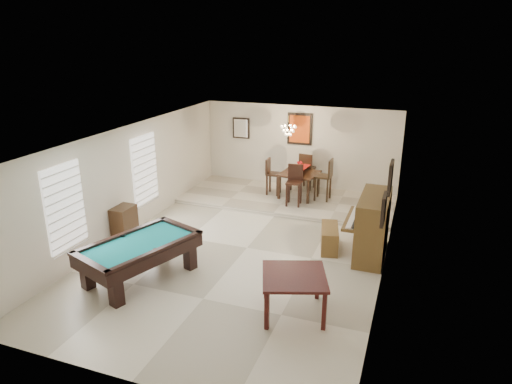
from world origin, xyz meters
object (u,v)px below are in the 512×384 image
Objects in this scene: dining_chair_north at (307,171)px; chandelier at (288,127)px; square_table at (294,294)px; dining_table at (299,183)px; piano_bench at (329,238)px; dining_chair_south at (294,186)px; upright_piano at (365,225)px; pool_table at (140,261)px; apothecary_chest at (124,225)px; flower_vase at (300,165)px; dining_chair_west at (274,177)px; dining_chair_east at (323,179)px.

chandelier is (-0.34, -1.04, 1.52)m from dining_chair_north.
square_table is 5.74m from dining_table.
piano_bench is 0.93× the size of dining_table.
dining_chair_south is 1.52m from dining_chair_north.
dining_chair_south reaches higher than dining_table.
dining_table is (-2.23, 2.85, -0.15)m from upright_piano.
pool_table is at bearing -141.86° from piano_bench.
dining_table reaches higher than apothecary_chest.
dining_chair_south is (3.12, 3.39, 0.24)m from apothecary_chest.
dining_chair_north is (-1.34, 6.35, 0.31)m from square_table.
upright_piano is 7.38× the size of flower_vase.
apothecary_chest is 4.69m from dining_chair_west.
flower_vase is 1.19m from chandelier.
chandelier is (-0.34, 0.47, 1.52)m from dining_chair_south.
dining_chair_west is at bearing 136.84° from upright_piano.
chandelier is at bearing 134.20° from upright_piano.
upright_piano reaches higher than dining_chair_west.
dining_chair_east reaches higher than apothecary_chest.
dining_chair_west is (-2.99, 2.80, -0.03)m from upright_piano.
dining_chair_west is at bearing 128.38° from piano_bench.
piano_bench is at bearing 57.81° from pool_table.
piano_bench is 2.97m from dining_chair_east.
dining_chair_north reaches higher than square_table.
upright_piano is at bearing 0.93° from piano_bench.
dining_chair_south reaches higher than pool_table.
dining_table is at bearing -90.59° from dining_chair_east.
upright_piano is at bearing -45.80° from chandelier.
dining_chair_south reaches higher than flower_vase.
dining_chair_west is at bearing 133.78° from dining_chair_south.
dining_chair_north reaches higher than pool_table.
pool_table is 5.71m from dining_table.
dining_chair_east is at bearing 47.38° from apothecary_chest.
pool_table is 1.87× the size of dining_chair_east.
flower_vase is at bearing 87.91° from dining_chair_south.
upright_piano is (0.84, 2.72, 0.32)m from square_table.
pool_table is 4.78m from upright_piano.
apothecary_chest is 0.78× the size of dining_chair_north.
dining_table is at bearing 94.32° from dining_chair_north.
apothecary_chest is 5.82m from dining_chair_north.
dining_chair_north is 0.94× the size of dining_chair_east.
apothecary_chest is at bearing -166.46° from upright_piano.
piano_bench is at bearing -179.07° from upright_piano.
dining_table is at bearing -88.14° from dining_chair_west.
dining_chair_north is (-1.42, 3.64, 0.42)m from piano_bench.
dining_chair_south is 0.93× the size of dining_chair_east.
pool_table is 5.75m from flower_vase.
flower_vase is (3.07, 4.12, 0.64)m from apothecary_chest.
upright_piano reaches higher than apothecary_chest.
dining_chair_south is 1.63m from chandelier.
pool_table is 4.15m from piano_bench.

